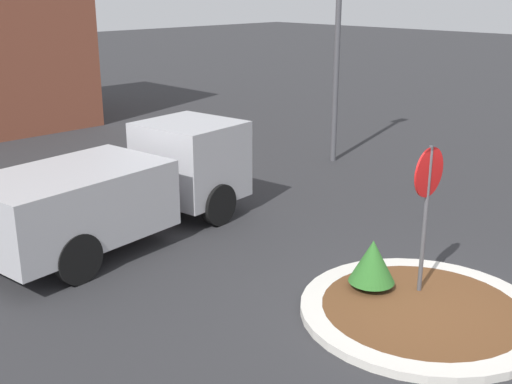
# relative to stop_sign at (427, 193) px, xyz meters

# --- Properties ---
(ground_plane) EXTENTS (120.00, 120.00, 0.00)m
(ground_plane) POSITION_rel_stop_sign_xyz_m (-0.49, -0.35, -1.81)
(ground_plane) COLOR #2D2D30
(traffic_island) EXTENTS (3.78, 3.78, 0.13)m
(traffic_island) POSITION_rel_stop_sign_xyz_m (-0.49, -0.35, -1.74)
(traffic_island) COLOR beige
(traffic_island) RESTS_ON ground_plane
(stop_sign) EXTENTS (0.80, 0.07, 2.57)m
(stop_sign) POSITION_rel_stop_sign_xyz_m (0.00, 0.00, 0.00)
(stop_sign) COLOR #4C4C51
(stop_sign) RESTS_ON ground_plane
(island_shrub) EXTENTS (0.76, 0.76, 0.83)m
(island_shrub) POSITION_rel_stop_sign_xyz_m (-0.48, 0.62, -1.20)
(island_shrub) COLOR brown
(island_shrub) RESTS_ON traffic_island
(utility_truck) EXTENTS (6.04, 2.72, 2.08)m
(utility_truck) POSITION_rel_stop_sign_xyz_m (-1.91, 5.62, -0.70)
(utility_truck) COLOR #B2B2B7
(utility_truck) RESTS_ON ground_plane
(light_pole) EXTENTS (0.70, 0.30, 6.74)m
(light_pole) POSITION_rel_stop_sign_xyz_m (5.81, 6.46, 2.12)
(light_pole) COLOR #4C4C51
(light_pole) RESTS_ON ground_plane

